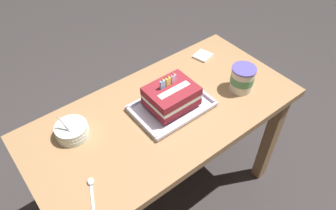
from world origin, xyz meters
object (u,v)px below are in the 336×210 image
object	(u,v)px
foil_tray	(172,107)
napkin_pile	(203,56)
birthday_cake	(172,96)
ice_cream_tub	(242,79)
serving_spoon_near_tray	(91,187)
bowl_stack	(72,131)

from	to	relation	value
foil_tray	napkin_pile	xyz separation A→B (m)	(0.37, 0.20, -0.00)
foil_tray	birthday_cake	world-z (taller)	birthday_cake
ice_cream_tub	napkin_pile	bearing A→B (deg)	84.15
birthday_cake	serving_spoon_near_tray	world-z (taller)	birthday_cake
birthday_cake	foil_tray	bearing A→B (deg)	-90.00
foil_tray	napkin_pile	size ratio (longest dim) A/B	3.41
bowl_stack	napkin_pile	size ratio (longest dim) A/B	1.36
bowl_stack	ice_cream_tub	bearing A→B (deg)	-17.03
foil_tray	napkin_pile	distance (m)	0.42
birthday_cake	serving_spoon_near_tray	size ratio (longest dim) A/B	1.40
foil_tray	birthday_cake	distance (m)	0.06
birthday_cake	bowl_stack	distance (m)	0.44
foil_tray	ice_cream_tub	bearing A→B (deg)	-16.53
foil_tray	ice_cream_tub	size ratio (longest dim) A/B	2.80
bowl_stack	foil_tray	bearing A→B (deg)	-17.44
foil_tray	birthday_cake	size ratio (longest dim) A/B	1.64
ice_cream_tub	bowl_stack	bearing A→B (deg)	162.97
birthday_cake	ice_cream_tub	distance (m)	0.35
bowl_stack	serving_spoon_near_tray	distance (m)	0.27
bowl_stack	serving_spoon_near_tray	bearing A→B (deg)	-102.84
foil_tray	serving_spoon_near_tray	size ratio (longest dim) A/B	2.30
ice_cream_tub	serving_spoon_near_tray	bearing A→B (deg)	-177.79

